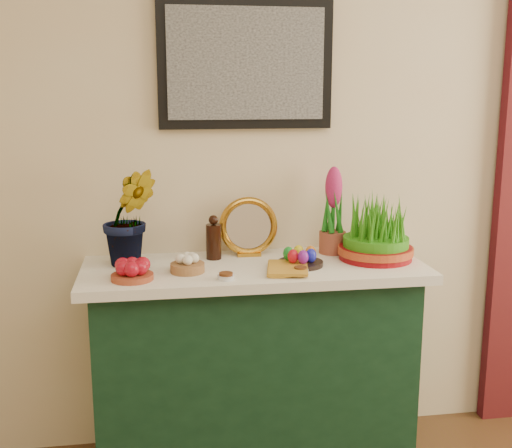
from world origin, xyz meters
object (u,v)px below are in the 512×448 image
at_px(book, 267,268).
at_px(hyacinth_green, 129,201).
at_px(sideboard, 254,369).
at_px(wheatgrass_sabzeh, 376,233).
at_px(mirror, 248,227).

bearing_deg(book, hyacinth_green, 172.82).
height_order(sideboard, wheatgrass_sabzeh, wheatgrass_sabzeh).
distance_m(mirror, wheatgrass_sabzeh, 0.54).
xyz_separation_m(sideboard, hyacinth_green, (-0.50, 0.07, 0.73)).
relative_size(mirror, wheatgrass_sabzeh, 0.81).
bearing_deg(mirror, wheatgrass_sabzeh, -16.45).
relative_size(sideboard, book, 6.17).
distance_m(sideboard, book, 0.49).
height_order(mirror, book, mirror).
relative_size(book, wheatgrass_sabzeh, 0.66).
height_order(sideboard, hyacinth_green, hyacinth_green).
xyz_separation_m(hyacinth_green, book, (0.53, -0.18, -0.25)).
bearing_deg(sideboard, hyacinth_green, 171.77).
distance_m(hyacinth_green, mirror, 0.52).
relative_size(hyacinth_green, mirror, 2.07).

